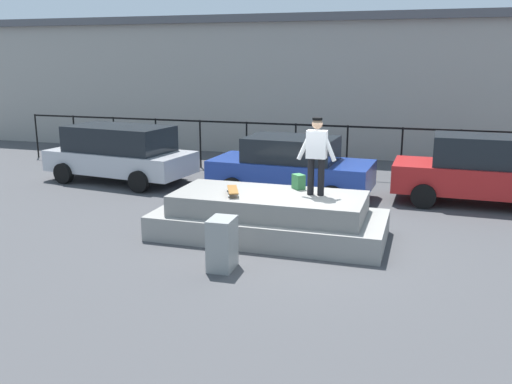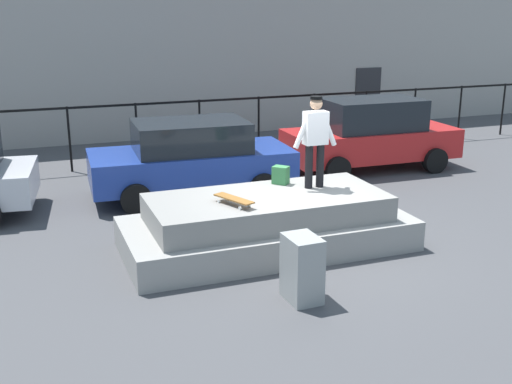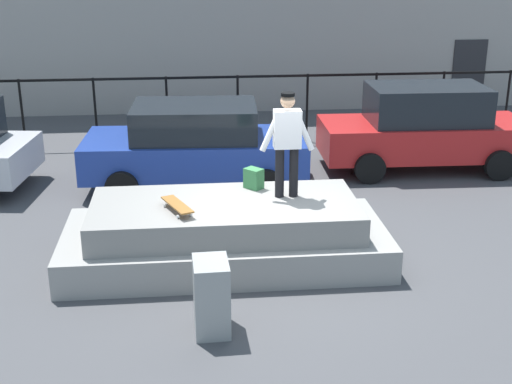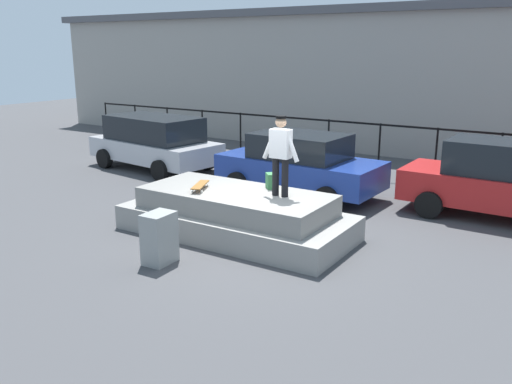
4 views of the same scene
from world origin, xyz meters
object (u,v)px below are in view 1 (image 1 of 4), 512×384
utility_box (222,244)px  car_red_sedan_far (481,170)px  car_silver_hatchback_near (120,152)px  backpack (299,182)px  skateboarder (317,151)px  skateboard (233,190)px  car_blue_sedan_mid (291,166)px

utility_box → car_red_sedan_far: bearing=50.5°
car_silver_hatchback_near → car_red_sedan_far: car_red_sedan_far is taller
backpack → skateboarder: bearing=-176.1°
skateboarder → skateboard: (-1.69, -0.49, -0.84)m
car_silver_hatchback_near → utility_box: bearing=-46.7°
car_blue_sedan_mid → car_silver_hatchback_near: bearing=176.6°
skateboarder → utility_box: skateboarder is taller
backpack → utility_box: (-0.80, -2.69, -0.64)m
backpack → car_red_sedan_far: bearing=-91.9°
car_silver_hatchback_near → skateboarder: bearing=-28.3°
skateboard → car_red_sedan_far: car_red_sedan_far is taller
skateboard → backpack: 1.53m
skateboarder → utility_box: 2.95m
skateboard → skateboarder: bearing=16.1°
skateboard → utility_box: bearing=-76.7°
skateboarder → utility_box: size_ratio=1.69×
backpack → car_red_sedan_far: (4.06, 3.63, -0.21)m
car_blue_sedan_mid → utility_box: 5.68m
car_blue_sedan_mid → skateboarder: bearing=-68.2°
skateboard → backpack: bearing=36.9°
car_silver_hatchback_near → skateboard: bearing=-38.9°
skateboarder → car_silver_hatchback_near: bearing=151.7°
utility_box → car_blue_sedan_mid: bearing=89.0°
skateboarder → car_red_sedan_far: size_ratio=0.37×
car_silver_hatchback_near → car_blue_sedan_mid: car_silver_hatchback_near is taller
skateboarder → backpack: bearing=137.5°
car_blue_sedan_mid → utility_box: (0.09, -5.67, -0.38)m
car_blue_sedan_mid → utility_box: size_ratio=4.66×
skateboarder → car_silver_hatchback_near: 7.93m
skateboarder → car_blue_sedan_mid: size_ratio=0.36×
backpack → car_red_sedan_far: 5.45m
car_red_sedan_far → backpack: bearing=-138.2°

